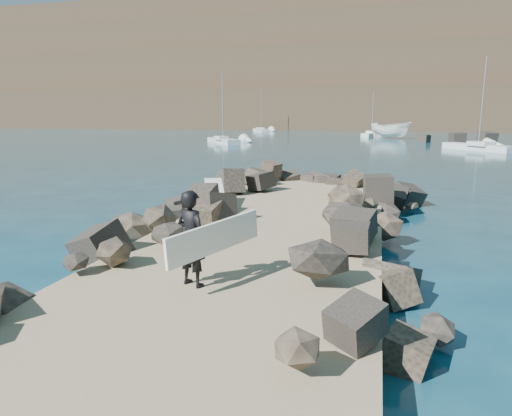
% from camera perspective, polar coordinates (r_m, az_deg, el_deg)
% --- Properties ---
extents(ground, '(800.00, 800.00, 0.00)m').
position_cam_1_polar(ground, '(12.39, 1.21, -5.90)').
color(ground, '#0F384C').
rests_on(ground, ground).
extents(jetty, '(6.00, 26.00, 0.60)m').
position_cam_1_polar(jetty, '(10.46, -1.43, -7.53)').
color(jetty, '#8C7759').
rests_on(jetty, ground).
extents(riprap_left, '(2.60, 22.00, 1.00)m').
position_cam_1_polar(riprap_left, '(11.94, -14.25, -4.44)').
color(riprap_left, black).
rests_on(riprap_left, ground).
extents(riprap_right, '(2.60, 22.00, 1.00)m').
position_cam_1_polar(riprap_right, '(10.48, 14.86, -6.73)').
color(riprap_right, black).
rests_on(riprap_right, ground).
extents(headland, '(360.00, 140.00, 32.00)m').
position_cam_1_polar(headland, '(172.06, 18.05, 15.20)').
color(headland, '#2D4919').
rests_on(headland, ground).
extents(surfboard_resting, '(1.53, 2.50, 0.08)m').
position_cam_1_polar(surfboard_resting, '(15.56, -5.18, 1.63)').
color(surfboard_resting, white).
rests_on(surfboard_resting, riprap_left).
extents(boat_imported, '(7.03, 5.25, 2.56)m').
position_cam_1_polar(boat_imported, '(75.14, 16.45, 9.32)').
color(boat_imported, white).
rests_on(boat_imported, ground).
extents(surfer_with_board, '(1.37, 2.02, 1.80)m').
position_cam_1_polar(surfer_with_board, '(8.43, -7.65, -3.78)').
color(surfer_with_board, black).
rests_on(surfer_with_board, jetty).
extents(sailboat_c, '(6.43, 7.36, 9.59)m').
position_cam_1_polar(sailboat_c, '(53.30, 26.02, 6.85)').
color(sailboat_c, silver).
rests_on(sailboat_c, ground).
extents(sailboat_a, '(6.24, 7.08, 9.28)m').
position_cam_1_polar(sailboat_a, '(59.64, -4.14, 8.38)').
color(sailboat_a, silver).
rests_on(sailboat_a, ground).
extents(sailboat_e, '(5.31, 7.66, 9.34)m').
position_cam_1_polar(sailboat_e, '(98.35, 0.62, 9.69)').
color(sailboat_e, silver).
rests_on(sailboat_e, ground).
extents(sailboat_b, '(3.36, 6.27, 7.54)m').
position_cam_1_polar(sailboat_b, '(79.41, 14.25, 8.87)').
color(sailboat_b, silver).
rests_on(sailboat_b, ground).
extents(headland_buildings, '(137.50, 30.50, 5.00)m').
position_cam_1_polar(headland_buildings, '(167.02, 21.10, 21.36)').
color(headland_buildings, white).
rests_on(headland_buildings, headland).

